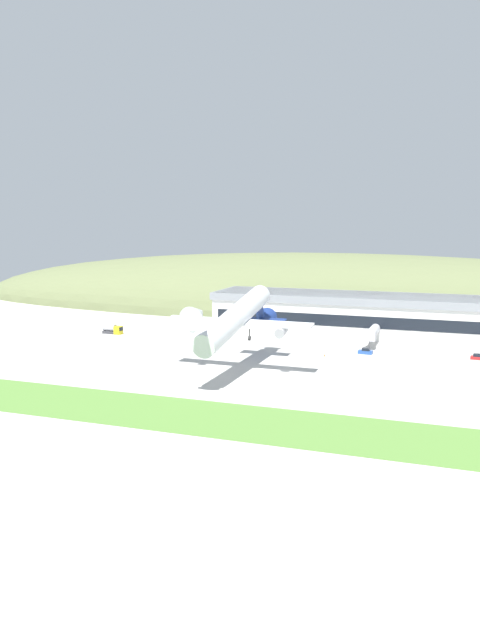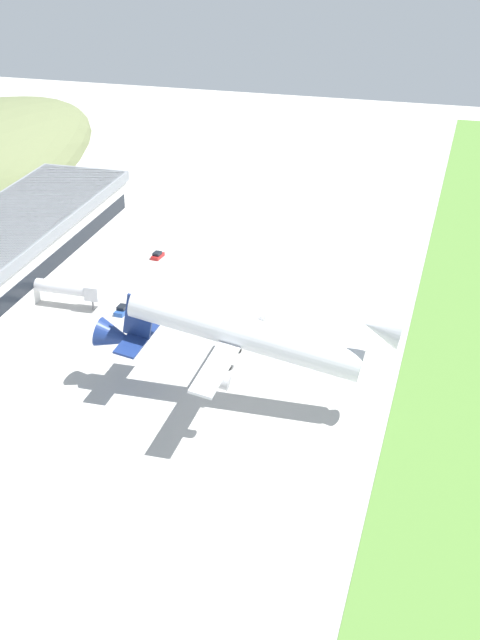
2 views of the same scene
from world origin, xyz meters
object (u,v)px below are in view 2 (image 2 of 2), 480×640
object	(u,v)px
service_car_0	(122,310)
service_car_1	(158,255)
cargo_airplane	(239,334)
traffic_cone_0	(136,339)
jetway_0	(72,289)

from	to	relation	value
service_car_0	service_car_1	bearing A→B (deg)	5.87
cargo_airplane	traffic_cone_0	bearing A→B (deg)	57.41
jetway_0	traffic_cone_0	world-z (taller)	jetway_0
cargo_airplane	service_car_0	xyz separation A→B (m)	(24.93, 30.67, -11.96)
service_car_0	traffic_cone_0	xyz separation A→B (m)	(-9.54, -6.59, -0.38)
jetway_0	service_car_0	distance (m)	10.83
cargo_airplane	service_car_1	bearing A→B (deg)	32.44
cargo_airplane	service_car_1	distance (m)	63.65
jetway_0	service_car_0	world-z (taller)	jetway_0
service_car_1	jetway_0	bearing A→B (deg)	164.98
cargo_airplane	traffic_cone_0	xyz separation A→B (m)	(15.39, 24.08, -12.34)
service_car_0	jetway_0	bearing A→B (deg)	89.78
jetway_0	service_car_0	size ratio (longest dim) A/B	3.69
service_car_1	traffic_cone_0	xyz separation A→B (m)	(-37.35, -9.45, -0.30)
cargo_airplane	jetway_0	bearing A→B (deg)	58.64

